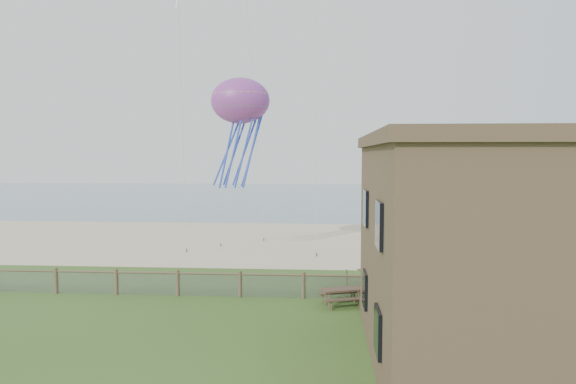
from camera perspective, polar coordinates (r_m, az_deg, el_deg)
ground at (r=19.25m, az=-8.35°, el=-16.32°), size 160.00×160.00×0.00m
sand_beach at (r=40.37m, az=-1.65°, el=-5.42°), size 72.00×20.00×0.02m
ocean at (r=83.97m, az=1.30°, el=-0.43°), size 160.00×68.00×0.02m
chainlink_fence at (r=24.72m, az=-5.35°, el=-10.32°), size 36.20×0.20×1.25m
motel_deck at (r=25.21m, az=25.45°, el=-11.12°), size 15.00×2.00×0.50m
picnic_table at (r=23.50m, az=5.99°, el=-11.52°), size 2.15×1.88×0.76m
octopus_kite at (r=34.37m, az=-5.31°, el=6.78°), size 4.38×3.69×7.69m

